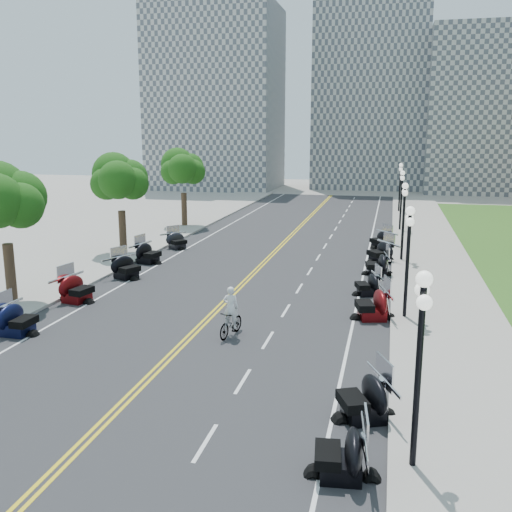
# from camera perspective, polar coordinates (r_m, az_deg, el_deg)

# --- Properties ---
(ground) EXTENTS (160.00, 160.00, 0.00)m
(ground) POSITION_cam_1_polar(r_m,az_deg,el_deg) (24.08, -6.34, -7.75)
(ground) COLOR gray
(road) EXTENTS (16.00, 90.00, 0.01)m
(road) POSITION_cam_1_polar(r_m,az_deg,el_deg) (33.25, -0.56, -2.03)
(road) COLOR #333335
(road) RESTS_ON ground
(centerline_yellow_a) EXTENTS (0.12, 90.00, 0.00)m
(centerline_yellow_a) POSITION_cam_1_polar(r_m,az_deg,el_deg) (33.27, -0.76, -2.00)
(centerline_yellow_a) COLOR yellow
(centerline_yellow_a) RESTS_ON road
(centerline_yellow_b) EXTENTS (0.12, 90.00, 0.00)m
(centerline_yellow_b) POSITION_cam_1_polar(r_m,az_deg,el_deg) (33.22, -0.36, -2.03)
(centerline_yellow_b) COLOR yellow
(centerline_yellow_b) RESTS_ON road
(edge_line_north) EXTENTS (0.12, 90.00, 0.00)m
(edge_line_north) POSITION_cam_1_polar(r_m,az_deg,el_deg) (32.36, 10.53, -2.63)
(edge_line_north) COLOR white
(edge_line_north) RESTS_ON road
(edge_line_south) EXTENTS (0.12, 90.00, 0.00)m
(edge_line_south) POSITION_cam_1_polar(r_m,az_deg,el_deg) (35.29, -10.70, -1.39)
(edge_line_south) COLOR white
(edge_line_south) RESTS_ON road
(lane_dash_4) EXTENTS (0.12, 2.00, 0.00)m
(lane_dash_4) POSITION_cam_1_polar(r_m,az_deg,el_deg) (16.25, -5.09, -18.09)
(lane_dash_4) COLOR white
(lane_dash_4) RESTS_ON road
(lane_dash_5) EXTENTS (0.12, 2.00, 0.00)m
(lane_dash_5) POSITION_cam_1_polar(r_m,az_deg,el_deg) (19.65, -1.33, -12.40)
(lane_dash_5) COLOR white
(lane_dash_5) RESTS_ON road
(lane_dash_6) EXTENTS (0.12, 2.00, 0.00)m
(lane_dash_6) POSITION_cam_1_polar(r_m,az_deg,el_deg) (23.25, 1.19, -8.39)
(lane_dash_6) COLOR white
(lane_dash_6) RESTS_ON road
(lane_dash_7) EXTENTS (0.12, 2.00, 0.00)m
(lane_dash_7) POSITION_cam_1_polar(r_m,az_deg,el_deg) (26.96, 3.00, -5.46)
(lane_dash_7) COLOR white
(lane_dash_7) RESTS_ON road
(lane_dash_8) EXTENTS (0.12, 2.00, 0.00)m
(lane_dash_8) POSITION_cam_1_polar(r_m,az_deg,el_deg) (30.74, 4.35, -3.24)
(lane_dash_8) COLOR white
(lane_dash_8) RESTS_ON road
(lane_dash_9) EXTENTS (0.12, 2.00, 0.00)m
(lane_dash_9) POSITION_cam_1_polar(r_m,az_deg,el_deg) (34.57, 5.40, -1.51)
(lane_dash_9) COLOR white
(lane_dash_9) RESTS_ON road
(lane_dash_10) EXTENTS (0.12, 2.00, 0.00)m
(lane_dash_10) POSITION_cam_1_polar(r_m,az_deg,el_deg) (38.43, 6.24, -0.13)
(lane_dash_10) COLOR white
(lane_dash_10) RESTS_ON road
(lane_dash_11) EXTENTS (0.12, 2.00, 0.00)m
(lane_dash_11) POSITION_cam_1_polar(r_m,az_deg,el_deg) (42.32, 6.93, 1.00)
(lane_dash_11) COLOR white
(lane_dash_11) RESTS_ON road
(lane_dash_12) EXTENTS (0.12, 2.00, 0.00)m
(lane_dash_12) POSITION_cam_1_polar(r_m,az_deg,el_deg) (46.23, 7.49, 1.94)
(lane_dash_12) COLOR white
(lane_dash_12) RESTS_ON road
(lane_dash_13) EXTENTS (0.12, 2.00, 0.00)m
(lane_dash_13) POSITION_cam_1_polar(r_m,az_deg,el_deg) (50.15, 7.98, 2.74)
(lane_dash_13) COLOR white
(lane_dash_13) RESTS_ON road
(lane_dash_14) EXTENTS (0.12, 2.00, 0.00)m
(lane_dash_14) POSITION_cam_1_polar(r_m,az_deg,el_deg) (54.09, 8.39, 3.41)
(lane_dash_14) COLOR white
(lane_dash_14) RESTS_ON road
(lane_dash_15) EXTENTS (0.12, 2.00, 0.00)m
(lane_dash_15) POSITION_cam_1_polar(r_m,az_deg,el_deg) (58.03, 8.74, 4.00)
(lane_dash_15) COLOR white
(lane_dash_15) RESTS_ON road
(lane_dash_16) EXTENTS (0.12, 2.00, 0.00)m
(lane_dash_16) POSITION_cam_1_polar(r_m,az_deg,el_deg) (61.98, 9.05, 4.51)
(lane_dash_16) COLOR white
(lane_dash_16) RESTS_ON road
(lane_dash_17) EXTENTS (0.12, 2.00, 0.00)m
(lane_dash_17) POSITION_cam_1_polar(r_m,az_deg,el_deg) (65.94, 9.33, 4.96)
(lane_dash_17) COLOR white
(lane_dash_17) RESTS_ON road
(lane_dash_18) EXTENTS (0.12, 2.00, 0.00)m
(lane_dash_18) POSITION_cam_1_polar(r_m,az_deg,el_deg) (69.90, 9.57, 5.36)
(lane_dash_18) COLOR white
(lane_dash_18) RESTS_ON road
(lane_dash_19) EXTENTS (0.12, 2.00, 0.00)m
(lane_dash_19) POSITION_cam_1_polar(r_m,az_deg,el_deg) (73.87, 9.79, 5.71)
(lane_dash_19) COLOR white
(lane_dash_19) RESTS_ON road
(sidewalk_north) EXTENTS (5.00, 90.00, 0.15)m
(sidewalk_north) POSITION_cam_1_polar(r_m,az_deg,el_deg) (32.43, 17.79, -2.87)
(sidewalk_north) COLOR #9E9991
(sidewalk_north) RESTS_ON ground
(sidewalk_south) EXTENTS (5.00, 90.00, 0.15)m
(sidewalk_south) POSITION_cam_1_polar(r_m,az_deg,el_deg) (37.11, -16.50, -0.91)
(sidewalk_south) COLOR #9E9991
(sidewalk_south) RESTS_ON ground
(distant_block_a) EXTENTS (18.00, 14.00, 26.00)m
(distant_block_a) POSITION_cam_1_polar(r_m,az_deg,el_deg) (87.29, -3.96, 15.38)
(distant_block_a) COLOR gray
(distant_block_a) RESTS_ON ground
(distant_block_b) EXTENTS (16.00, 12.00, 30.00)m
(distant_block_b) POSITION_cam_1_polar(r_m,az_deg,el_deg) (89.61, 11.39, 16.38)
(distant_block_b) COLOR gray
(distant_block_b) RESTS_ON ground
(distant_block_c) EXTENTS (20.00, 14.00, 22.00)m
(distant_block_c) POSITION_cam_1_polar(r_m,az_deg,el_deg) (87.48, 23.37, 13.12)
(distant_block_c) COLOR gray
(distant_block_c) RESTS_ON ground
(street_lamp_1) EXTENTS (0.50, 1.20, 4.90)m
(street_lamp_1) POSITION_cam_1_polar(r_m,az_deg,el_deg) (14.43, 15.92, -11.11)
(street_lamp_1) COLOR black
(street_lamp_1) RESTS_ON sidewalk_north
(street_lamp_2) EXTENTS (0.50, 1.20, 4.90)m
(street_lamp_2) POSITION_cam_1_polar(r_m,az_deg,el_deg) (25.90, 14.90, -0.67)
(street_lamp_2) COLOR black
(street_lamp_2) RESTS_ON sidewalk_north
(street_lamp_3) EXTENTS (0.50, 1.20, 4.90)m
(street_lamp_3) POSITION_cam_1_polar(r_m,az_deg,el_deg) (37.70, 14.51, 3.31)
(street_lamp_3) COLOR black
(street_lamp_3) RESTS_ON sidewalk_north
(street_lamp_4) EXTENTS (0.50, 1.20, 4.90)m
(street_lamp_4) POSITION_cam_1_polar(r_m,az_deg,el_deg) (49.60, 14.31, 5.39)
(street_lamp_4) COLOR black
(street_lamp_4) RESTS_ON sidewalk_north
(street_lamp_5) EXTENTS (0.50, 1.20, 4.90)m
(street_lamp_5) POSITION_cam_1_polar(r_m,az_deg,el_deg) (61.53, 14.19, 6.66)
(street_lamp_5) COLOR black
(street_lamp_5) RESTS_ON sidewalk_north
(tree_2) EXTENTS (4.80, 4.80, 9.20)m
(tree_2) POSITION_cam_1_polar(r_m,az_deg,el_deg) (29.48, -23.89, 4.47)
(tree_2) COLOR #235619
(tree_2) RESTS_ON sidewalk_south
(tree_3) EXTENTS (4.80, 4.80, 9.20)m
(tree_3) POSITION_cam_1_polar(r_m,az_deg,el_deg) (39.64, -13.41, 6.92)
(tree_3) COLOR #235619
(tree_3) RESTS_ON sidewalk_south
(tree_4) EXTENTS (4.80, 4.80, 9.20)m
(tree_4) POSITION_cam_1_polar(r_m,az_deg,el_deg) (50.61, -7.29, 8.24)
(tree_4) COLOR #235619
(tree_4) RESTS_ON sidewalk_south
(motorcycle_n_3) EXTENTS (2.19, 2.19, 1.39)m
(motorcycle_n_3) POSITION_cam_1_polar(r_m,az_deg,el_deg) (14.67, 8.50, -18.70)
(motorcycle_n_3) COLOR black
(motorcycle_n_3) RESTS_ON road
(motorcycle_n_4) EXTENTS (2.79, 2.79, 1.48)m
(motorcycle_n_4) POSITION_cam_1_polar(r_m,az_deg,el_deg) (17.30, 10.72, -13.55)
(motorcycle_n_4) COLOR black
(motorcycle_n_4) RESTS_ON road
(motorcycle_n_6) EXTENTS (2.69, 2.69, 1.55)m
(motorcycle_n_6) POSITION_cam_1_polar(r_m,az_deg,el_deg) (26.07, 11.58, -4.57)
(motorcycle_n_6) COLOR #590A0C
(motorcycle_n_6) RESTS_ON road
(motorcycle_n_7) EXTENTS (2.31, 2.31, 1.27)m
(motorcycle_n_7) POSITION_cam_1_polar(r_m,az_deg,el_deg) (29.84, 11.13, -2.68)
(motorcycle_n_7) COLOR black
(motorcycle_n_7) RESTS_ON road
(motorcycle_n_8) EXTENTS (2.32, 2.32, 1.41)m
(motorcycle_n_8) POSITION_cam_1_polar(r_m,az_deg,el_deg) (34.15, 12.03, -0.71)
(motorcycle_n_8) COLOR black
(motorcycle_n_8) RESTS_ON road
(motorcycle_n_9) EXTENTS (3.01, 3.01, 1.51)m
(motorcycle_n_9) POSITION_cam_1_polar(r_m,az_deg,el_deg) (37.47, 12.34, 0.50)
(motorcycle_n_9) COLOR black
(motorcycle_n_9) RESTS_ON road
(motorcycle_n_10) EXTENTS (2.79, 2.79, 1.38)m
(motorcycle_n_10) POSITION_cam_1_polar(r_m,az_deg,el_deg) (42.18, 12.39, 1.71)
(motorcycle_n_10) COLOR black
(motorcycle_n_10) RESTS_ON road
(motorcycle_s_5) EXTENTS (2.11, 2.11, 1.46)m
(motorcycle_s_5) POSITION_cam_1_polar(r_m,az_deg,el_deg) (25.64, -22.81, -5.70)
(motorcycle_s_5) COLOR black
(motorcycle_s_5) RESTS_ON road
(motorcycle_s_6) EXTENTS (2.49, 2.49, 1.50)m
(motorcycle_s_6) POSITION_cam_1_polar(r_m,az_deg,el_deg) (29.46, -17.54, -2.99)
(motorcycle_s_6) COLOR #590A0C
(motorcycle_s_6) RESTS_ON road
(motorcycle_s_7) EXTENTS (2.76, 2.76, 1.45)m
(motorcycle_s_7) POSITION_cam_1_polar(r_m,az_deg,el_deg) (33.45, -12.87, -0.98)
(motorcycle_s_7) COLOR black
(motorcycle_s_7) RESTS_ON road
(motorcycle_s_8) EXTENTS (2.47, 2.47, 1.48)m
(motorcycle_s_8) POSITION_cam_1_polar(r_m,az_deg,el_deg) (37.04, -10.75, 0.40)
(motorcycle_s_8) COLOR black
(motorcycle_s_8) RESTS_ON road
(motorcycle_s_9) EXTENTS (2.64, 2.64, 1.31)m
(motorcycle_s_9) POSITION_cam_1_polar(r_m,az_deg,el_deg) (41.36, -7.91, 1.62)
(motorcycle_s_9) COLOR black
(motorcycle_s_9) RESTS_ON road
(bicycle) EXTENTS (0.91, 1.93, 1.12)m
(bicycle) POSITION_cam_1_polar(r_m,az_deg,el_deg) (23.52, -2.52, -6.73)
(bicycle) COLOR #A51414
(bicycle) RESTS_ON road
(cyclist_rider) EXTENTS (0.64, 0.42, 1.77)m
(cyclist_rider) POSITION_cam_1_polar(r_m,az_deg,el_deg) (23.09, -2.56, -3.35)
(cyclist_rider) COLOR silver
(cyclist_rider) RESTS_ON bicycle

